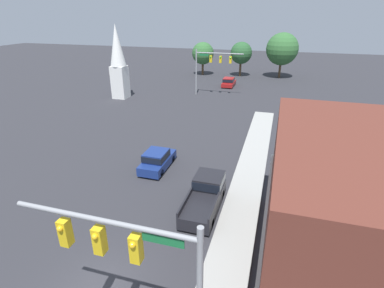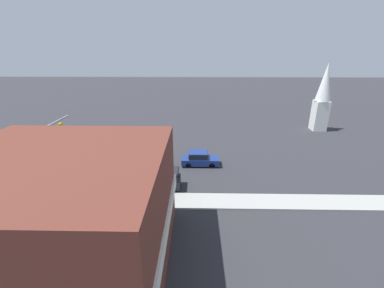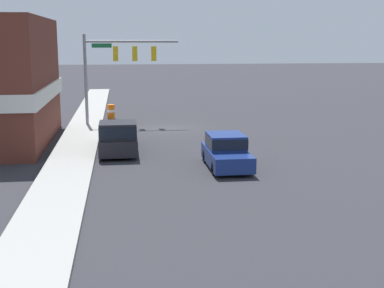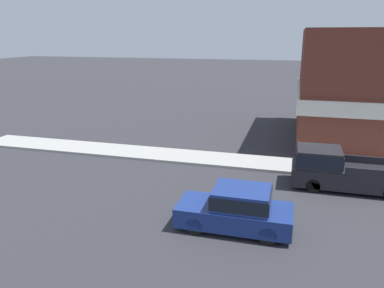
{
  "view_description": "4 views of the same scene",
  "coord_description": "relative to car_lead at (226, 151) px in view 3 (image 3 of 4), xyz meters",
  "views": [
    {
      "loc": [
        7.29,
        -8.76,
        12.24
      ],
      "look_at": [
        1.27,
        11.47,
        2.89
      ],
      "focal_mm": 28.0,
      "sensor_mm": 36.0,
      "label": 1
    },
    {
      "loc": [
        25.19,
        11.67,
        12.72
      ],
      "look_at": [
        -0.57,
        11.14,
        3.11
      ],
      "focal_mm": 24.0,
      "sensor_mm": 36.0,
      "label": 2
    },
    {
      "loc": [
        3.06,
        36.99,
        6.16
      ],
      "look_at": [
        0.32,
        16.32,
        2.08
      ],
      "focal_mm": 50.0,
      "sensor_mm": 36.0,
      "label": 3
    },
    {
      "loc": [
        -14.67,
        10.22,
        7.05
      ],
      "look_at": [
        0.93,
        14.52,
        2.33
      ],
      "focal_mm": 35.0,
      "sensor_mm": 36.0,
      "label": 4
    }
  ],
  "objects": [
    {
      "name": "ground_plane",
      "position": [
        1.95,
        -11.97,
        -0.85
      ],
      "size": [
        200.0,
        200.0,
        0.0
      ],
      "primitive_type": "plane",
      "color": "#2D2D33"
    },
    {
      "name": "sidewalk_curb",
      "position": [
        7.65,
        -11.97,
        -0.78
      ],
      "size": [
        2.4,
        60.0,
        0.14
      ],
      "color": "#9E9E99",
      "rests_on": "ground"
    },
    {
      "name": "near_signal_assembly",
      "position": [
        5.19,
        -14.03,
        3.92
      ],
      "size": [
        6.76,
        0.49,
        6.53
      ],
      "color": "gray",
      "rests_on": "ground"
    },
    {
      "name": "car_lead",
      "position": [
        0.0,
        0.0,
        0.0
      ],
      "size": [
        1.88,
        4.27,
        1.64
      ],
      "color": "black",
      "rests_on": "ground"
    },
    {
      "name": "pickup_truck_parked",
      "position": [
        5.24,
        -4.02,
        0.08
      ],
      "size": [
        2.03,
        5.29,
        1.88
      ],
      "color": "black",
      "rests_on": "ground"
    },
    {
      "name": "construction_barrel",
      "position": [
        5.85,
        -17.45,
        -0.28
      ],
      "size": [
        0.61,
        0.61,
        1.12
      ],
      "color": "orange",
      "rests_on": "ground"
    }
  ]
}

